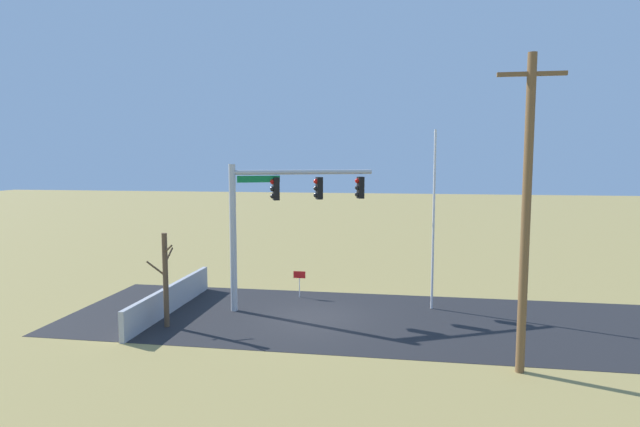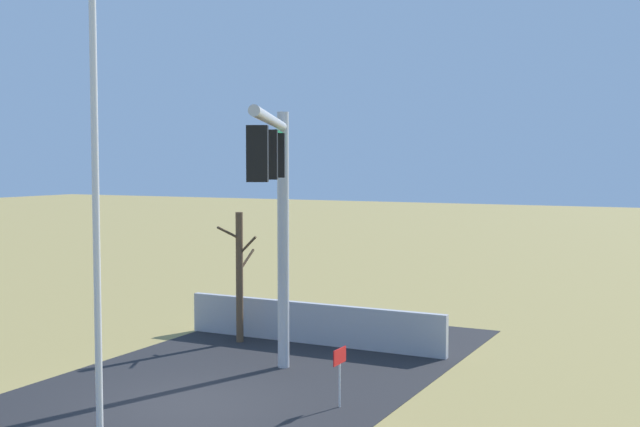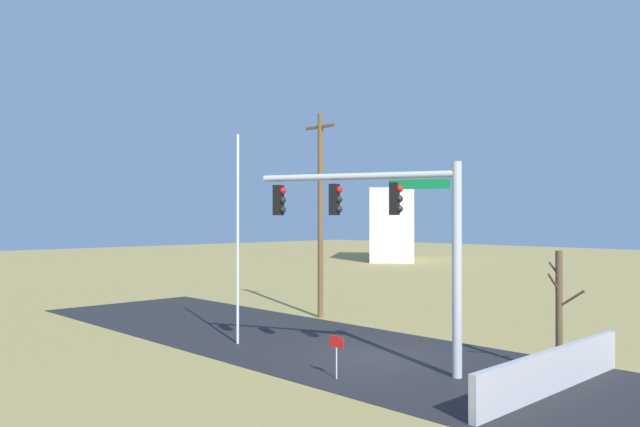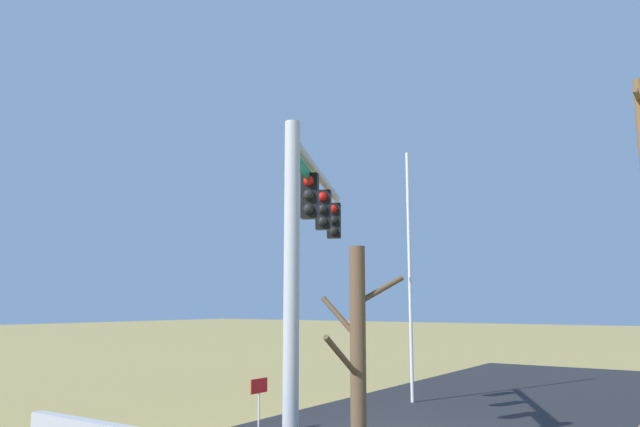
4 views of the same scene
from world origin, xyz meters
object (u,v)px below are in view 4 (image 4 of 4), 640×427
bare_tree (358,386)px  open_sign (259,393)px  flagpole (410,274)px  signal_mast (310,231)px

bare_tree → open_sign: size_ratio=2.96×
flagpole → bare_tree: flagpole is taller
signal_mast → bare_tree: signal_mast is taller
bare_tree → open_sign: 6.59m
flagpole → bare_tree: size_ratio=2.10×
bare_tree → open_sign: (-4.15, -5.02, -0.96)m
signal_mast → open_sign: bearing=-108.1°
signal_mast → flagpole: bearing=-172.6°
flagpole → open_sign: 6.70m
flagpole → bare_tree: bearing=21.9°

